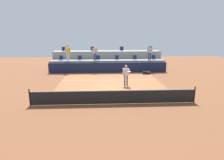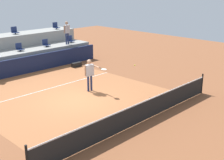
{
  "view_description": "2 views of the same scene",
  "coord_description": "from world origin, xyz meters",
  "px_view_note": "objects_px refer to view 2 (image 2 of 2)",
  "views": [
    {
      "loc": [
        -0.78,
        -16.24,
        4.55
      ],
      "look_at": [
        0.02,
        -1.59,
        0.99
      ],
      "focal_mm": 32.82,
      "sensor_mm": 36.0,
      "label": 1
    },
    {
      "loc": [
        -9.2,
        -11.43,
        5.59
      ],
      "look_at": [
        1.02,
        -1.45,
        1.11
      ],
      "focal_mm": 49.72,
      "sensor_mm": 36.0,
      "label": 2
    }
  ],
  "objects_px": {
    "tennis_player": "(90,72)",
    "spectator_leaning_on_rail": "(67,31)",
    "stadium_chair_lower_mid_right": "(19,48)",
    "stadium_chair_lower_right": "(46,44)",
    "equipment_bag": "(77,65)",
    "stadium_chair_lower_far_right": "(70,40)",
    "stadium_chair_upper_far_right": "(56,26)",
    "tennis_ball": "(135,65)",
    "stadium_chair_upper_right": "(15,31)"
  },
  "relations": [
    {
      "from": "tennis_player",
      "to": "spectator_leaning_on_rail",
      "type": "height_order",
      "value": "spectator_leaning_on_rail"
    },
    {
      "from": "stadium_chair_lower_mid_right",
      "to": "stadium_chair_lower_right",
      "type": "bearing_deg",
      "value": 0.0
    },
    {
      "from": "spectator_leaning_on_rail",
      "to": "equipment_bag",
      "type": "xyz_separation_m",
      "value": [
        -0.73,
        -1.89,
        -2.11
      ]
    },
    {
      "from": "stadium_chair_lower_far_right",
      "to": "equipment_bag",
      "type": "bearing_deg",
      "value": -120.05
    },
    {
      "from": "tennis_player",
      "to": "spectator_leaning_on_rail",
      "type": "relative_size",
      "value": 1.05
    },
    {
      "from": "stadium_chair_lower_mid_right",
      "to": "stadium_chair_upper_far_right",
      "type": "distance_m",
      "value": 4.75
    },
    {
      "from": "stadium_chair_lower_far_right",
      "to": "equipment_bag",
      "type": "height_order",
      "value": "stadium_chair_lower_far_right"
    },
    {
      "from": "stadium_chair_lower_mid_right",
      "to": "tennis_ball",
      "type": "bearing_deg",
      "value": -78.88
    },
    {
      "from": "stadium_chair_lower_far_right",
      "to": "stadium_chair_upper_far_right",
      "type": "height_order",
      "value": "stadium_chair_upper_far_right"
    },
    {
      "from": "stadium_chair_lower_far_right",
      "to": "tennis_player",
      "type": "relative_size",
      "value": 0.3
    },
    {
      "from": "stadium_chair_upper_right",
      "to": "stadium_chair_lower_mid_right",
      "type": "bearing_deg",
      "value": -112.23
    },
    {
      "from": "stadium_chair_lower_far_right",
      "to": "tennis_ball",
      "type": "relative_size",
      "value": 7.65
    },
    {
      "from": "tennis_ball",
      "to": "stadium_chair_lower_right",
      "type": "bearing_deg",
      "value": 87.4
    },
    {
      "from": "stadium_chair_upper_right",
      "to": "stadium_chair_upper_far_right",
      "type": "xyz_separation_m",
      "value": [
        3.58,
        0.0,
        0.0
      ]
    },
    {
      "from": "tennis_ball",
      "to": "equipment_bag",
      "type": "relative_size",
      "value": 0.09
    },
    {
      "from": "stadium_chair_upper_far_right",
      "to": "equipment_bag",
      "type": "bearing_deg",
      "value": -108.01
    },
    {
      "from": "stadium_chair_lower_mid_right",
      "to": "tennis_ball",
      "type": "xyz_separation_m",
      "value": [
        1.7,
        -8.65,
        0.05
      ]
    },
    {
      "from": "stadium_chair_lower_right",
      "to": "stadium_chair_upper_far_right",
      "type": "relative_size",
      "value": 1.0
    },
    {
      "from": "tennis_player",
      "to": "tennis_ball",
      "type": "bearing_deg",
      "value": -52.44
    },
    {
      "from": "stadium_chair_upper_far_right",
      "to": "spectator_leaning_on_rail",
      "type": "height_order",
      "value": "spectator_leaning_on_rail"
    },
    {
      "from": "stadium_chair_lower_mid_right",
      "to": "tennis_player",
      "type": "distance_m",
      "value": 6.78
    },
    {
      "from": "tennis_player",
      "to": "tennis_ball",
      "type": "xyz_separation_m",
      "value": [
        1.45,
        -1.88,
        0.44
      ]
    },
    {
      "from": "stadium_chair_lower_right",
      "to": "spectator_leaning_on_rail",
      "type": "bearing_deg",
      "value": -13.3
    },
    {
      "from": "stadium_chair_lower_right",
      "to": "equipment_bag",
      "type": "distance_m",
      "value": 2.77
    },
    {
      "from": "tennis_player",
      "to": "stadium_chair_upper_right",
      "type": "bearing_deg",
      "value": 86.78
    },
    {
      "from": "tennis_ball",
      "to": "equipment_bag",
      "type": "xyz_separation_m",
      "value": [
        1.29,
        6.37,
        -1.37
      ]
    },
    {
      "from": "spectator_leaning_on_rail",
      "to": "tennis_ball",
      "type": "bearing_deg",
      "value": -103.72
    },
    {
      "from": "stadium_chair_lower_right",
      "to": "equipment_bag",
      "type": "relative_size",
      "value": 0.68
    },
    {
      "from": "stadium_chair_lower_mid_right",
      "to": "stadium_chair_upper_right",
      "type": "bearing_deg",
      "value": 67.77
    },
    {
      "from": "stadium_chair_lower_right",
      "to": "equipment_bag",
      "type": "xyz_separation_m",
      "value": [
        0.9,
        -2.27,
        -1.31
      ]
    },
    {
      "from": "stadium_chair_lower_mid_right",
      "to": "spectator_leaning_on_rail",
      "type": "height_order",
      "value": "spectator_leaning_on_rail"
    },
    {
      "from": "stadium_chair_lower_mid_right",
      "to": "stadium_chair_upper_right",
      "type": "height_order",
      "value": "stadium_chair_upper_right"
    },
    {
      "from": "stadium_chair_lower_right",
      "to": "stadium_chair_lower_far_right",
      "type": "xyz_separation_m",
      "value": [
        2.21,
        0.0,
        0.0
      ]
    },
    {
      "from": "stadium_chair_upper_right",
      "to": "equipment_bag",
      "type": "bearing_deg",
      "value": -61.04
    },
    {
      "from": "stadium_chair_lower_mid_right",
      "to": "tennis_ball",
      "type": "height_order",
      "value": "stadium_chair_lower_mid_right"
    },
    {
      "from": "stadium_chair_lower_mid_right",
      "to": "stadium_chair_lower_far_right",
      "type": "relative_size",
      "value": 1.0
    },
    {
      "from": "spectator_leaning_on_rail",
      "to": "equipment_bag",
      "type": "relative_size",
      "value": 2.2
    },
    {
      "from": "spectator_leaning_on_rail",
      "to": "stadium_chair_upper_far_right",
      "type": "bearing_deg",
      "value": 74.72
    },
    {
      "from": "stadium_chair_lower_mid_right",
      "to": "spectator_leaning_on_rail",
      "type": "relative_size",
      "value": 0.31
    },
    {
      "from": "stadium_chair_lower_right",
      "to": "spectator_leaning_on_rail",
      "type": "height_order",
      "value": "spectator_leaning_on_rail"
    },
    {
      "from": "stadium_chair_upper_right",
      "to": "equipment_bag",
      "type": "height_order",
      "value": "stadium_chair_upper_right"
    },
    {
      "from": "stadium_chair_lower_right",
      "to": "stadium_chair_upper_far_right",
      "type": "bearing_deg",
      "value": 39.04
    },
    {
      "from": "stadium_chair_upper_right",
      "to": "stadium_chair_lower_right",
      "type": "bearing_deg",
      "value": -52.97
    },
    {
      "from": "stadium_chair_lower_mid_right",
      "to": "stadium_chair_lower_far_right",
      "type": "height_order",
      "value": "same"
    },
    {
      "from": "stadium_chair_lower_right",
      "to": "tennis_ball",
      "type": "bearing_deg",
      "value": -92.6
    },
    {
      "from": "tennis_ball",
      "to": "stadium_chair_upper_right",
      "type": "bearing_deg",
      "value": 95.28
    },
    {
      "from": "stadium_chair_lower_right",
      "to": "stadium_chair_lower_mid_right",
      "type": "bearing_deg",
      "value": 180.0
    },
    {
      "from": "stadium_chair_upper_right",
      "to": "tennis_player",
      "type": "xyz_separation_m",
      "value": [
        -0.48,
        -8.56,
        -1.23
      ]
    },
    {
      "from": "tennis_player",
      "to": "equipment_bag",
      "type": "relative_size",
      "value": 2.31
    },
    {
      "from": "stadium_chair_lower_right",
      "to": "stadium_chair_lower_far_right",
      "type": "height_order",
      "value": "same"
    }
  ]
}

